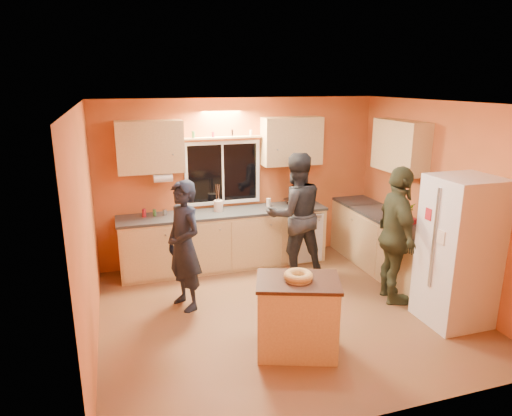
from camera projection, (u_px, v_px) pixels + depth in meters
name	position (u px, v px, depth m)	size (l,w,h in m)	color
ground	(284.00, 312.00, 5.82)	(4.50, 4.50, 0.00)	brown
room_shell	(283.00, 181.00, 5.79)	(4.54, 4.04, 2.61)	#DD6938
back_counter	(247.00, 237.00, 7.26)	(4.23, 0.62, 0.90)	tan
right_counter	(396.00, 249.00, 6.72)	(0.62, 1.84, 0.90)	tan
refrigerator	(459.00, 251.00, 5.39)	(0.72, 0.70, 1.80)	silver
island	(297.00, 316.00, 4.87)	(1.02, 0.85, 0.84)	tan
bundt_pastry	(298.00, 276.00, 4.74)	(0.31, 0.31, 0.09)	tan
person_left	(184.00, 246.00, 5.75)	(0.61, 0.40, 1.68)	black
person_center	(295.00, 214.00, 6.80)	(0.90, 0.70, 1.85)	black
person_right	(397.00, 236.00, 5.90)	(1.07, 0.44, 1.82)	#323A25
mixing_bowl	(296.00, 202.00, 7.41)	(0.37, 0.37, 0.09)	black
utensil_crock	(218.00, 206.00, 7.03)	(0.14, 0.14, 0.17)	beige
potted_plant	(406.00, 213.00, 6.50)	(0.24, 0.21, 0.27)	gray
red_box	(410.00, 221.00, 6.44)	(0.16, 0.12, 0.07)	#AE1A25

